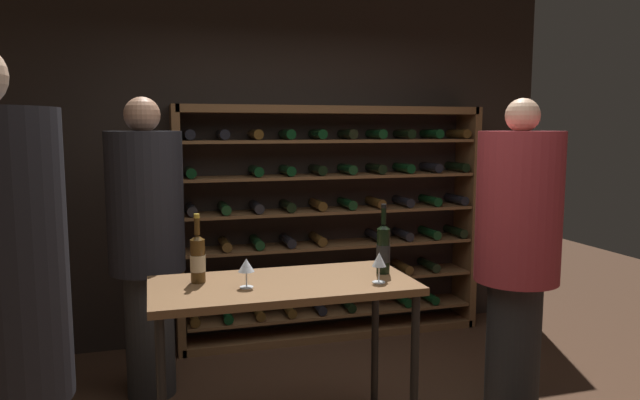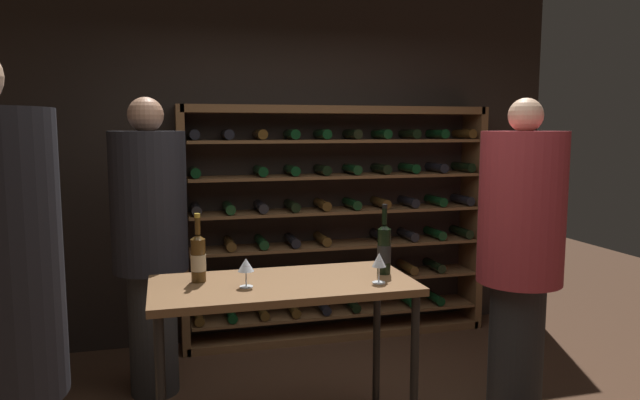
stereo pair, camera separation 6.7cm
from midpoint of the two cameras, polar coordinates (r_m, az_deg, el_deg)
name	(u,v)px [view 1 (the left image)]	position (r m, az deg, el deg)	size (l,w,h in m)	color
back_wall	(280,159)	(4.79, -4.30, 3.98)	(4.64, 0.10, 2.91)	black
wine_rack	(332,223)	(4.74, 0.77, -2.24)	(2.50, 0.32, 1.88)	brown
tasting_table	(283,299)	(3.11, -4.26, -9.62)	(1.36, 0.65, 0.91)	brown
person_host_in_suit	(517,244)	(3.61, 18.20, -4.09)	(0.49, 0.49, 1.88)	black
person_bystander_red_print	(147,235)	(3.83, -17.06, -3.28)	(0.47, 0.47, 1.90)	#2E2E2E
display_cabinet	(8,274)	(4.18, -28.59, -6.36)	(0.44, 0.36, 1.61)	#4C2D1E
wine_bottle_gold_foil	(198,258)	(3.11, -12.46, -5.56)	(0.08, 0.08, 0.36)	#4C3314
wine_bottle_amber_reserve	(383,248)	(3.23, 5.60, -4.73)	(0.08, 0.08, 0.39)	black
wine_glass_stemmed_center	(246,267)	(2.97, -7.86, -6.46)	(0.08, 0.08, 0.15)	silver
wine_glass_stemmed_left	(379,261)	(3.04, 5.16, -5.95)	(0.07, 0.07, 0.16)	silver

